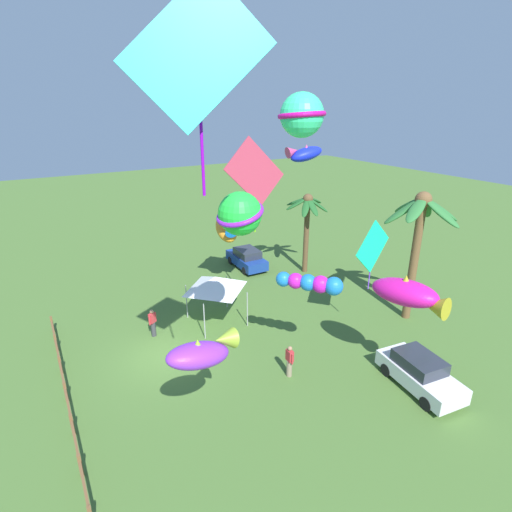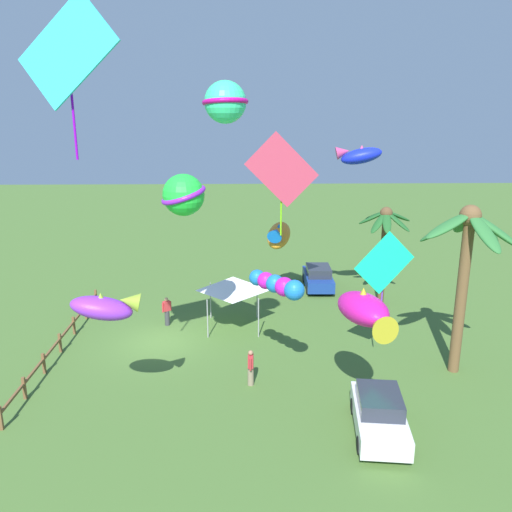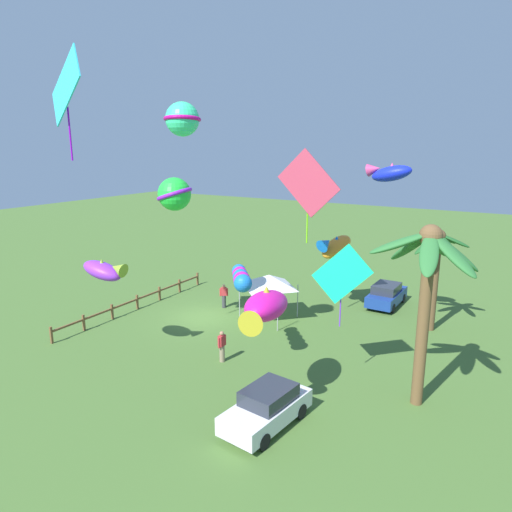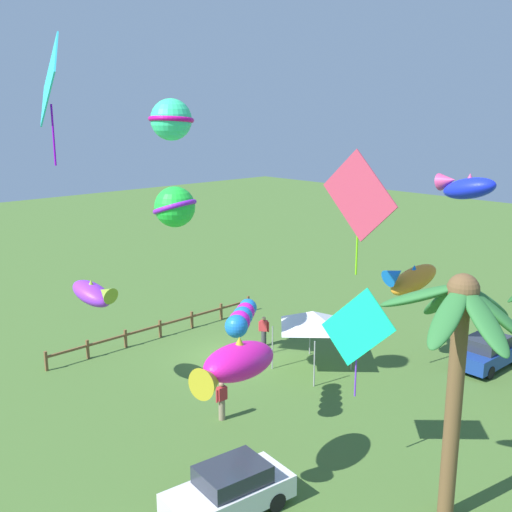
% 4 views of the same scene
% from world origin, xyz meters
% --- Properties ---
extents(ground_plane, '(120.00, 120.00, 0.00)m').
position_xyz_m(ground_plane, '(0.00, 0.00, 0.00)').
color(ground_plane, '#476B2D').
extents(palm_tree_0, '(4.33, 4.27, 7.51)m').
position_xyz_m(palm_tree_0, '(3.37, 13.57, 5.70)').
color(palm_tree_0, brown).
rests_on(palm_tree_0, ground).
extents(palm_tree_1, '(3.15, 3.24, 5.91)m').
position_xyz_m(palm_tree_1, '(-5.20, 12.48, 4.46)').
color(palm_tree_1, brown).
rests_on(palm_tree_1, ground).
extents(rail_fence, '(12.82, 0.12, 0.95)m').
position_xyz_m(rail_fence, '(1.03, -4.67, 0.58)').
color(rail_fence, brown).
rests_on(rail_fence, ground).
extents(parked_car_0, '(3.94, 1.82, 1.51)m').
position_xyz_m(parked_car_0, '(-8.04, 9.08, 0.75)').
color(parked_car_0, navy).
rests_on(parked_car_0, ground).
extents(parked_car_1, '(4.07, 2.15, 1.51)m').
position_xyz_m(parked_car_1, '(7.90, 9.00, 0.75)').
color(parked_car_1, silver).
rests_on(parked_car_1, ground).
extents(spectator_0, '(0.40, 0.47, 1.59)m').
position_xyz_m(spectator_0, '(-2.12, 0.03, 0.81)').
color(spectator_0, '#38383D').
rests_on(spectator_0, ground).
extents(spectator_1, '(0.55, 0.26, 1.59)m').
position_xyz_m(spectator_1, '(4.39, 4.45, 0.81)').
color(spectator_1, gray).
rests_on(spectator_1, ground).
extents(festival_tent, '(2.86, 2.86, 2.85)m').
position_xyz_m(festival_tent, '(-1.76, 3.63, 2.47)').
color(festival_tent, '#9E9EA3').
rests_on(festival_tent, ground).
extents(kite_diamond_0, '(0.33, 3.73, 5.20)m').
position_xyz_m(kite_diamond_0, '(-1.63, 6.11, 8.36)').
color(kite_diamond_0, '#C13952').
extents(kite_ball_1, '(2.14, 2.12, 1.60)m').
position_xyz_m(kite_ball_1, '(4.53, 1.92, 8.14)').
color(kite_ball_1, '#22D73A').
extents(kite_tube_2, '(2.57, 2.15, 0.82)m').
position_xyz_m(kite_tube_2, '(4.30, 5.54, 4.45)').
color(kite_tube_2, blue).
extents(kite_ball_3, '(2.07, 2.07, 1.44)m').
position_xyz_m(kite_ball_3, '(5.77, 3.60, 11.49)').
color(kite_ball_3, '#38F19C').
extents(kite_diamond_4, '(0.45, 2.64, 3.70)m').
position_xyz_m(kite_diamond_4, '(3.41, 10.09, 5.02)').
color(kite_diamond_4, '#13F0A2').
extents(kite_fish_5, '(1.33, 2.63, 1.25)m').
position_xyz_m(kite_fish_5, '(6.83, -0.71, 4.53)').
color(kite_fish_5, '#8F30E5').
extents(kite_fish_6, '(3.29, 1.93, 1.82)m').
position_xyz_m(kite_fish_6, '(-5.57, 6.27, 4.21)').
color(kite_fish_6, orange).
extents(kite_diamond_7, '(1.17, 3.33, 4.81)m').
position_xyz_m(kite_diamond_7, '(7.98, -0.86, 12.81)').
color(kite_diamond_7, '#33D6EC').
extents(kite_fish_8, '(3.53, 2.05, 1.46)m').
position_xyz_m(kite_fish_8, '(7.14, 8.45, 4.42)').
color(kite_fish_8, '#E4179B').
extents(kite_fish_9, '(1.24, 2.53, 1.20)m').
position_xyz_m(kite_fish_9, '(-2.73, 10.15, 9.05)').
color(kite_fish_9, '#1625EC').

